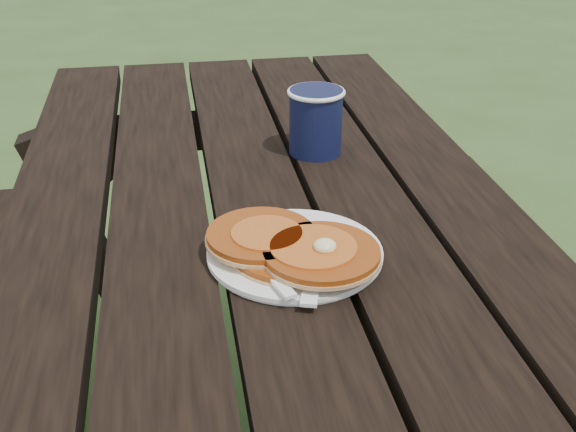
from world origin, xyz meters
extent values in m
cube|color=black|center=(0.00, 0.00, 0.73)|extent=(0.75, 1.80, 0.04)
cylinder|color=white|center=(0.02, -0.02, 0.76)|extent=(0.29, 0.29, 0.01)
cylinder|color=#974111|center=(0.01, -0.04, 0.77)|extent=(0.14, 0.14, 0.01)
cylinder|color=#974111|center=(-0.02, -0.01, 0.78)|extent=(0.14, 0.14, 0.01)
cylinder|color=#974111|center=(0.05, -0.07, 0.78)|extent=(0.15, 0.15, 0.01)
cylinder|color=#A34B17|center=(0.04, -0.06, 0.79)|extent=(0.11, 0.11, 0.00)
ellipsoid|color=#F4E59E|center=(0.05, -0.07, 0.79)|extent=(0.03, 0.03, 0.02)
cube|color=white|center=(0.04, -0.07, 0.76)|extent=(0.07, 0.18, 0.00)
cylinder|color=black|center=(0.12, 0.31, 0.81)|extent=(0.09, 0.09, 0.11)
torus|color=white|center=(0.12, 0.31, 0.86)|extent=(0.10, 0.10, 0.01)
cylinder|color=black|center=(0.12, 0.31, 0.86)|extent=(0.08, 0.08, 0.01)
camera|label=1|loc=(-0.12, -0.81, 1.24)|focal=45.00mm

